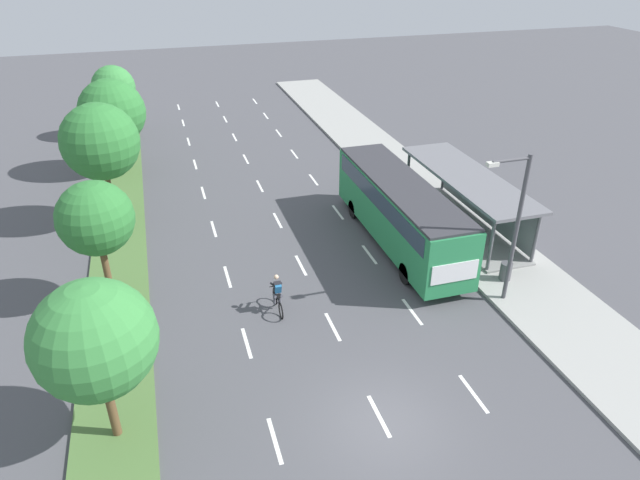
% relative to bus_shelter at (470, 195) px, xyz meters
% --- Properties ---
extents(ground_plane, '(140.00, 140.00, 0.00)m').
position_rel_bus_shelter_xyz_m(ground_plane, '(-9.53, -11.49, -1.87)').
color(ground_plane, '#4C4C51').
extents(median_strip, '(2.60, 52.00, 0.12)m').
position_rel_bus_shelter_xyz_m(median_strip, '(-17.83, 8.51, -1.81)').
color(median_strip, '#4C7038').
rests_on(median_strip, ground).
extents(sidewalk_right, '(4.50, 52.00, 0.15)m').
position_rel_bus_shelter_xyz_m(sidewalk_right, '(-0.28, 8.51, -1.79)').
color(sidewalk_right, '#9E9E99').
rests_on(sidewalk_right, ground).
extents(lane_divider_left, '(0.14, 46.26, 0.01)m').
position_rel_bus_shelter_xyz_m(lane_divider_left, '(-13.03, 6.14, -1.86)').
color(lane_divider_left, white).
rests_on(lane_divider_left, ground).
extents(lane_divider_center, '(0.14, 46.26, 0.01)m').
position_rel_bus_shelter_xyz_m(lane_divider_center, '(-9.53, 6.14, -1.86)').
color(lane_divider_center, white).
rests_on(lane_divider_center, ground).
extents(lane_divider_right, '(0.14, 46.26, 0.01)m').
position_rel_bus_shelter_xyz_m(lane_divider_right, '(-6.03, 6.14, -1.86)').
color(lane_divider_right, white).
rests_on(lane_divider_right, ground).
extents(bus_shelter, '(2.90, 9.83, 2.86)m').
position_rel_bus_shelter_xyz_m(bus_shelter, '(0.00, 0.00, 0.00)').
color(bus_shelter, gray).
rests_on(bus_shelter, sidewalk_right).
extents(bus, '(2.54, 11.29, 3.37)m').
position_rel_bus_shelter_xyz_m(bus, '(-4.28, -0.61, 0.20)').
color(bus, '#28844C').
rests_on(bus, ground).
extents(cyclist, '(0.46, 1.82, 1.71)m').
position_rel_bus_shelter_xyz_m(cyclist, '(-11.38, -4.49, -1.08)').
color(cyclist, black).
rests_on(cyclist, ground).
extents(median_tree_nearest, '(3.56, 3.56, 5.50)m').
position_rel_bus_shelter_xyz_m(median_tree_nearest, '(-17.71, -9.50, 1.96)').
color(median_tree_nearest, brown).
rests_on(median_tree_nearest, median_strip).
extents(median_tree_second, '(3.02, 3.02, 5.46)m').
position_rel_bus_shelter_xyz_m(median_tree_second, '(-18.00, -1.91, 2.18)').
color(median_tree_second, brown).
rests_on(median_tree_second, median_strip).
extents(median_tree_third, '(3.90, 3.90, 6.53)m').
position_rel_bus_shelter_xyz_m(median_tree_third, '(-18.01, 5.67, 2.82)').
color(median_tree_third, brown).
rests_on(median_tree_third, median_strip).
extents(median_tree_fourth, '(4.09, 4.09, 6.03)m').
position_rel_bus_shelter_xyz_m(median_tree_fourth, '(-17.72, 13.26, 2.23)').
color(median_tree_fourth, brown).
rests_on(median_tree_fourth, median_strip).
extents(median_tree_fifth, '(3.13, 3.13, 5.33)m').
position_rel_bus_shelter_xyz_m(median_tree_fifth, '(-17.82, 20.84, 2.00)').
color(median_tree_fifth, brown).
rests_on(median_tree_fifth, median_strip).
extents(streetlight, '(1.91, 0.24, 6.50)m').
position_rel_bus_shelter_xyz_m(streetlight, '(-2.11, -6.56, 2.02)').
color(streetlight, '#4C4C51').
rests_on(streetlight, sidewalk_right).
extents(trash_bin, '(0.52, 0.52, 0.85)m').
position_rel_bus_shelter_xyz_m(trash_bin, '(-1.08, -5.31, -1.29)').
color(trash_bin, '#4C4C51').
rests_on(trash_bin, sidewalk_right).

